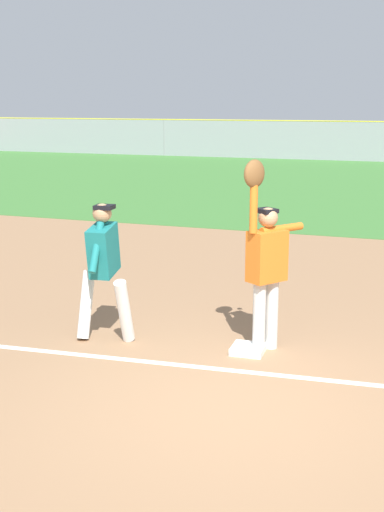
% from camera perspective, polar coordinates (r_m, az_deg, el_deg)
% --- Properties ---
extents(ground_plane, '(85.99, 85.99, 0.00)m').
position_cam_1_polar(ground_plane, '(6.74, 3.39, -12.69)').
color(ground_plane, '#936D4C').
extents(outfield_grass, '(48.28, 19.61, 0.01)m').
position_cam_1_polar(outfield_grass, '(24.82, 15.56, 5.73)').
color(outfield_grass, '#3D7533').
rests_on(outfield_grass, ground_plane).
extents(first_base, '(0.39, 0.39, 0.08)m').
position_cam_1_polar(first_base, '(8.13, 4.74, -7.81)').
color(first_base, white).
rests_on(first_base, ground_plane).
extents(fielder, '(0.61, 0.79, 2.28)m').
position_cam_1_polar(fielder, '(7.92, 6.21, -0.23)').
color(fielder, silver).
rests_on(fielder, ground_plane).
extents(runner, '(0.77, 0.85, 1.72)m').
position_cam_1_polar(runner, '(8.28, -7.44, -0.56)').
color(runner, white).
rests_on(runner, ground_plane).
extents(baseball, '(0.07, 0.07, 0.07)m').
position_cam_1_polar(baseball, '(8.14, 6.13, 3.77)').
color(baseball, white).
extents(parked_car_white, '(4.45, 2.22, 1.25)m').
position_cam_1_polar(parked_car_white, '(39.80, 10.56, 9.50)').
color(parked_car_white, white).
rests_on(parked_car_white, ground_plane).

